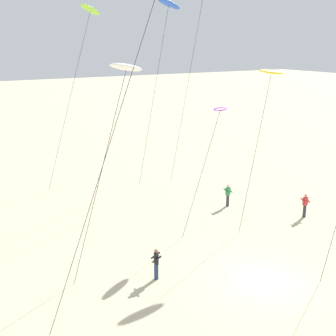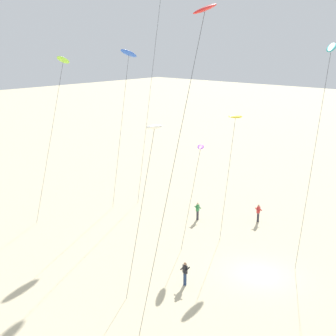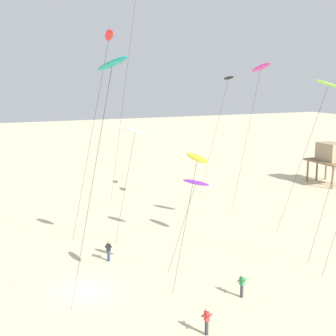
{
  "view_description": "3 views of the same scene",
  "coord_description": "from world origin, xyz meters",
  "px_view_note": "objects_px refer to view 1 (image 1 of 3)",
  "views": [
    {
      "loc": [
        -14.75,
        -15.13,
        11.77
      ],
      "look_at": [
        -1.03,
        7.72,
        4.26
      ],
      "focal_mm": 48.37,
      "sensor_mm": 36.0,
      "label": 1
    },
    {
      "loc": [
        -25.88,
        -14.38,
        15.82
      ],
      "look_at": [
        0.79,
        9.25,
        5.9
      ],
      "focal_mm": 48.79,
      "sensor_mm": 36.0,
      "label": 2
    },
    {
      "loc": [
        30.33,
        -6.8,
        14.77
      ],
      "look_at": [
        -1.96,
        7.13,
        7.89
      ],
      "focal_mm": 49.93,
      "sensor_mm": 36.0,
      "label": 3
    }
  ],
  "objects_px": {
    "kite_flyer_nearest": "(156,263)",
    "kite_flyer_furthest": "(228,195)",
    "kite_lime": "(90,11)",
    "kite_blue": "(168,5)",
    "kite_purple": "(220,111)",
    "kite_flyer_middle": "(305,205)",
    "kite_yellow": "(271,73)",
    "kite_white": "(126,69)"
  },
  "relations": [
    {
      "from": "kite_lime",
      "to": "kite_blue",
      "type": "height_order",
      "value": "kite_blue"
    },
    {
      "from": "kite_yellow",
      "to": "kite_blue",
      "type": "relative_size",
      "value": 0.67
    },
    {
      "from": "kite_flyer_nearest",
      "to": "kite_purple",
      "type": "bearing_deg",
      "value": 31.28
    },
    {
      "from": "kite_white",
      "to": "kite_flyer_nearest",
      "type": "bearing_deg",
      "value": -84.69
    },
    {
      "from": "kite_flyer_furthest",
      "to": "kite_white",
      "type": "bearing_deg",
      "value": -157.93
    },
    {
      "from": "kite_flyer_nearest",
      "to": "kite_yellow",
      "type": "bearing_deg",
      "value": 16.57
    },
    {
      "from": "kite_flyer_nearest",
      "to": "kite_white",
      "type": "bearing_deg",
      "value": 95.31
    },
    {
      "from": "kite_flyer_middle",
      "to": "kite_white",
      "type": "bearing_deg",
      "value": 178.38
    },
    {
      "from": "kite_flyer_nearest",
      "to": "kite_flyer_middle",
      "type": "distance_m",
      "value": 13.15
    },
    {
      "from": "kite_purple",
      "to": "kite_lime",
      "type": "distance_m",
      "value": 15.38
    },
    {
      "from": "kite_lime",
      "to": "kite_blue",
      "type": "relative_size",
      "value": 0.96
    },
    {
      "from": "kite_white",
      "to": "kite_yellow",
      "type": "distance_m",
      "value": 10.14
    },
    {
      "from": "kite_flyer_middle",
      "to": "kite_flyer_furthest",
      "type": "relative_size",
      "value": 1.0
    },
    {
      "from": "kite_lime",
      "to": "kite_yellow",
      "type": "height_order",
      "value": "kite_lime"
    },
    {
      "from": "kite_purple",
      "to": "kite_white",
      "type": "bearing_deg",
      "value": -166.16
    },
    {
      "from": "kite_blue",
      "to": "kite_yellow",
      "type": "bearing_deg",
      "value": -90.63
    },
    {
      "from": "kite_white",
      "to": "kite_purple",
      "type": "relative_size",
      "value": 1.38
    },
    {
      "from": "kite_lime",
      "to": "kite_flyer_nearest",
      "type": "height_order",
      "value": "kite_lime"
    },
    {
      "from": "kite_yellow",
      "to": "kite_blue",
      "type": "bearing_deg",
      "value": 89.37
    },
    {
      "from": "kite_blue",
      "to": "kite_lime",
      "type": "bearing_deg",
      "value": 157.19
    },
    {
      "from": "kite_blue",
      "to": "kite_purple",
      "type": "bearing_deg",
      "value": -104.88
    },
    {
      "from": "kite_flyer_middle",
      "to": "kite_flyer_nearest",
      "type": "bearing_deg",
      "value": -170.75
    },
    {
      "from": "kite_lime",
      "to": "kite_flyer_middle",
      "type": "distance_m",
      "value": 22.39
    },
    {
      "from": "kite_lime",
      "to": "kite_yellow",
      "type": "relative_size",
      "value": 1.44
    },
    {
      "from": "kite_white",
      "to": "kite_flyer_middle",
      "type": "xyz_separation_m",
      "value": [
        13.21,
        -0.37,
        -9.55
      ]
    },
    {
      "from": "kite_white",
      "to": "kite_flyer_furthest",
      "type": "distance_m",
      "value": 14.4
    },
    {
      "from": "kite_flyer_nearest",
      "to": "kite_flyer_middle",
      "type": "relative_size",
      "value": 1.0
    },
    {
      "from": "kite_lime",
      "to": "kite_flyer_furthest",
      "type": "xyz_separation_m",
      "value": [
        5.61,
        -11.4,
        -13.15
      ]
    },
    {
      "from": "kite_blue",
      "to": "kite_flyer_nearest",
      "type": "bearing_deg",
      "value": -122.94
    },
    {
      "from": "kite_purple",
      "to": "kite_blue",
      "type": "xyz_separation_m",
      "value": [
        2.97,
        11.18,
        7.0
      ]
    },
    {
      "from": "kite_blue",
      "to": "kite_flyer_furthest",
      "type": "height_order",
      "value": "kite_blue"
    },
    {
      "from": "kite_flyer_nearest",
      "to": "kite_blue",
      "type": "bearing_deg",
      "value": 57.06
    },
    {
      "from": "kite_lime",
      "to": "kite_flyer_furthest",
      "type": "distance_m",
      "value": 18.29
    },
    {
      "from": "kite_blue",
      "to": "kite_flyer_nearest",
      "type": "height_order",
      "value": "kite_blue"
    },
    {
      "from": "kite_purple",
      "to": "kite_blue",
      "type": "bearing_deg",
      "value": 75.12
    },
    {
      "from": "kite_flyer_nearest",
      "to": "kite_flyer_furthest",
      "type": "relative_size",
      "value": 1.0
    },
    {
      "from": "kite_blue",
      "to": "kite_flyer_middle",
      "type": "bearing_deg",
      "value": -77.48
    },
    {
      "from": "kite_white",
      "to": "kite_flyer_middle",
      "type": "bearing_deg",
      "value": -1.62
    },
    {
      "from": "kite_flyer_furthest",
      "to": "kite_purple",
      "type": "bearing_deg",
      "value": -140.18
    },
    {
      "from": "kite_purple",
      "to": "kite_blue",
      "type": "distance_m",
      "value": 13.52
    },
    {
      "from": "kite_yellow",
      "to": "kite_flyer_furthest",
      "type": "relative_size",
      "value": 6.13
    },
    {
      "from": "kite_flyer_middle",
      "to": "kite_yellow",
      "type": "bearing_deg",
      "value": 165.12
    }
  ]
}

